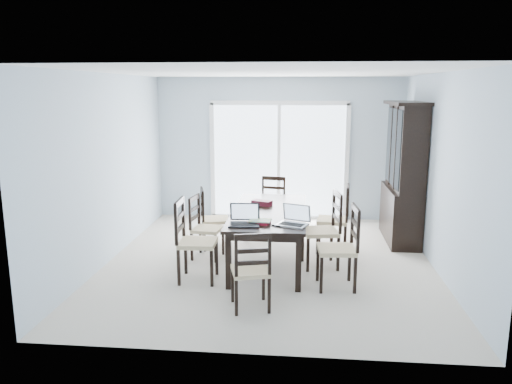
# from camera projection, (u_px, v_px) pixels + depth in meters

# --- Properties ---
(floor) EXTENTS (5.00, 5.00, 0.00)m
(floor) POSITION_uv_depth(u_px,v_px,m) (269.00, 262.00, 7.01)
(floor) COLOR beige
(floor) RESTS_ON ground
(ceiling) EXTENTS (5.00, 5.00, 0.00)m
(ceiling) POSITION_uv_depth(u_px,v_px,m) (270.00, 72.00, 6.48)
(ceiling) COLOR white
(ceiling) RESTS_ON back_wall
(back_wall) EXTENTS (4.50, 0.02, 2.60)m
(back_wall) POSITION_uv_depth(u_px,v_px,m) (279.00, 149.00, 9.18)
(back_wall) COLOR #ACBFCE
(back_wall) RESTS_ON floor
(wall_left) EXTENTS (0.02, 5.00, 2.60)m
(wall_left) POSITION_uv_depth(u_px,v_px,m) (109.00, 168.00, 6.96)
(wall_left) COLOR #ACBFCE
(wall_left) RESTS_ON floor
(wall_right) EXTENTS (0.02, 5.00, 2.60)m
(wall_right) POSITION_uv_depth(u_px,v_px,m) (441.00, 173.00, 6.53)
(wall_right) COLOR #ACBFCE
(wall_right) RESTS_ON floor
(balcony) EXTENTS (4.50, 2.00, 0.10)m
(balcony) POSITION_uv_depth(u_px,v_px,m) (281.00, 208.00, 10.43)
(balcony) COLOR gray
(balcony) RESTS_ON ground
(railing) EXTENTS (4.50, 0.06, 1.10)m
(railing) POSITION_uv_depth(u_px,v_px,m) (283.00, 172.00, 11.28)
(railing) COLOR #99999E
(railing) RESTS_ON balcony
(dining_table) EXTENTS (1.00, 2.20, 0.75)m
(dining_table) POSITION_uv_depth(u_px,v_px,m) (269.00, 216.00, 6.87)
(dining_table) COLOR black
(dining_table) RESTS_ON floor
(china_hutch) EXTENTS (0.50, 1.38, 2.20)m
(china_hutch) POSITION_uv_depth(u_px,v_px,m) (404.00, 174.00, 7.82)
(china_hutch) COLOR black
(china_hutch) RESTS_ON floor
(sliding_door) EXTENTS (2.52, 0.05, 2.18)m
(sliding_door) POSITION_uv_depth(u_px,v_px,m) (279.00, 161.00, 9.20)
(sliding_door) COLOR silver
(sliding_door) RESTS_ON floor
(chair_left_near) EXTENTS (0.48, 0.46, 1.21)m
(chair_left_near) POSITION_uv_depth(u_px,v_px,m) (189.00, 231.00, 6.24)
(chair_left_near) COLOR black
(chair_left_near) RESTS_ON floor
(chair_left_mid) EXTENTS (0.45, 0.44, 1.04)m
(chair_left_mid) POSITION_uv_depth(u_px,v_px,m) (201.00, 220.00, 7.11)
(chair_left_mid) COLOR black
(chair_left_mid) RESTS_ON floor
(chair_left_far) EXTENTS (0.50, 0.49, 1.06)m
(chair_left_far) POSITION_uv_depth(u_px,v_px,m) (209.00, 212.00, 7.55)
(chair_left_far) COLOR black
(chair_left_far) RESTS_ON floor
(chair_right_near) EXTENTS (0.49, 0.48, 1.18)m
(chair_right_near) POSITION_uv_depth(u_px,v_px,m) (345.00, 238.00, 6.01)
(chair_right_near) COLOR black
(chair_right_near) RESTS_ON floor
(chair_right_mid) EXTENTS (0.54, 0.52, 1.20)m
(chair_right_mid) POSITION_uv_depth(u_px,v_px,m) (328.00, 221.00, 6.74)
(chair_right_mid) COLOR black
(chair_right_mid) RESTS_ON floor
(chair_right_far) EXTENTS (0.49, 0.48, 1.16)m
(chair_right_far) POSITION_uv_depth(u_px,v_px,m) (339.00, 211.00, 7.36)
(chair_right_far) COLOR black
(chair_right_far) RESTS_ON floor
(chair_end_near) EXTENTS (0.48, 0.49, 1.05)m
(chair_end_near) POSITION_uv_depth(u_px,v_px,m) (251.00, 263.00, 5.36)
(chair_end_near) COLOR black
(chair_end_near) RESTS_ON floor
(chair_end_far) EXTENTS (0.47, 0.48, 1.09)m
(chair_end_far) POSITION_uv_depth(u_px,v_px,m) (272.00, 199.00, 8.35)
(chair_end_far) COLOR black
(chair_end_far) RESTS_ON floor
(laptop_dark) EXTENTS (0.38, 0.28, 0.26)m
(laptop_dark) POSITION_uv_depth(u_px,v_px,m) (244.00, 220.00, 6.08)
(laptop_dark) COLOR black
(laptop_dark) RESTS_ON dining_table
(laptop_silver) EXTENTS (0.43, 0.36, 0.25)m
(laptop_silver) POSITION_uv_depth(u_px,v_px,m) (292.00, 221.00, 6.08)
(laptop_silver) COLOR #B4B4B7
(laptop_silver) RESTS_ON dining_table
(book_stack) EXTENTS (0.30, 0.24, 0.04)m
(book_stack) POSITION_uv_depth(u_px,v_px,m) (260.00, 222.00, 6.19)
(book_stack) COLOR maroon
(book_stack) RESTS_ON dining_table
(cell_phone) EXTENTS (0.13, 0.11, 0.01)m
(cell_phone) POSITION_uv_depth(u_px,v_px,m) (277.00, 225.00, 6.07)
(cell_phone) COLOR black
(cell_phone) RESTS_ON dining_table
(game_box) EXTENTS (0.31, 0.23, 0.07)m
(game_box) POSITION_uv_depth(u_px,v_px,m) (262.00, 203.00, 7.15)
(game_box) COLOR #480E1B
(game_box) RESTS_ON dining_table
(hot_tub) EXTENTS (1.88, 1.69, 0.95)m
(hot_tub) POSITION_uv_depth(u_px,v_px,m) (241.00, 180.00, 10.60)
(hot_tub) COLOR maroon
(hot_tub) RESTS_ON balcony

